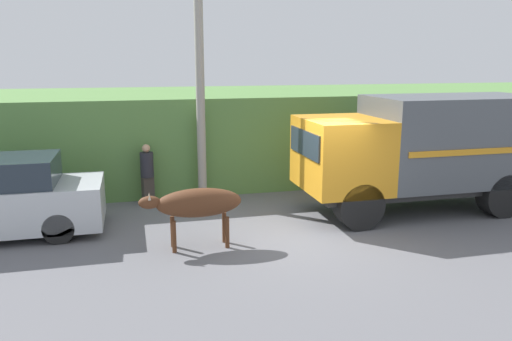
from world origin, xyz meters
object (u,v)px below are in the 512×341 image
Objects in this scene: brown_cow at (197,204)px; pedestrian_on_hill at (147,172)px; cargo_truck at (425,148)px; utility_pole at (200,72)px.

pedestrian_on_hill is at bearing 104.24° from brown_cow.
cargo_truck reaches higher than brown_cow.
utility_pole reaches higher than cargo_truck.
pedestrian_on_hill is (-6.81, 2.35, -0.76)m from cargo_truck.
cargo_truck is 0.91× the size of utility_pole.
cargo_truck is at bearing 139.90° from pedestrian_on_hill.
cargo_truck is 6.09m from brown_cow.
cargo_truck reaches higher than pedestrian_on_hill.
cargo_truck is 3.77× the size of pedestrian_on_hill.
pedestrian_on_hill is 0.24× the size of utility_pole.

